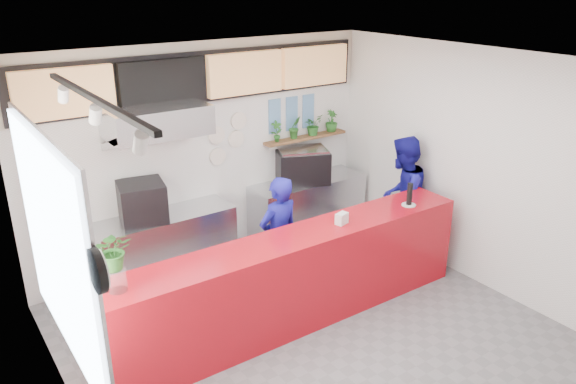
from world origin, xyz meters
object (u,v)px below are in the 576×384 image
service_counter (296,280)px  staff_center (279,238)px  staff_right (401,198)px  espresso_machine (302,166)px  pepper_mill (410,194)px  panini_oven (142,202)px

service_counter → staff_center: staff_center is taller
service_counter → staff_right: bearing=13.9°
service_counter → espresso_machine: (1.39, 1.80, 0.59)m
staff_center → staff_right: staff_right is taller
service_counter → espresso_machine: 2.35m
pepper_mill → espresso_machine: bearing=98.0°
staff_center → pepper_mill: 1.70m
espresso_machine → pepper_mill: bearing=-59.3°
pepper_mill → staff_right: bearing=49.7°
service_counter → staff_right: staff_right is taller
staff_center → pepper_mill: size_ratio=5.69×
staff_right → pepper_mill: staff_right is taller
service_counter → pepper_mill: bearing=-2.9°
service_counter → staff_center: size_ratio=2.87×
espresso_machine → service_counter: bearing=-105.1°
staff_right → pepper_mill: (-0.53, -0.63, 0.38)m
staff_center → pepper_mill: bearing=149.3°
panini_oven → staff_right: 3.50m
service_counter → staff_right: size_ratio=2.57×
panini_oven → staff_center: staff_center is taller
panini_oven → staff_center: 1.76m
espresso_machine → panini_oven: bearing=-157.3°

